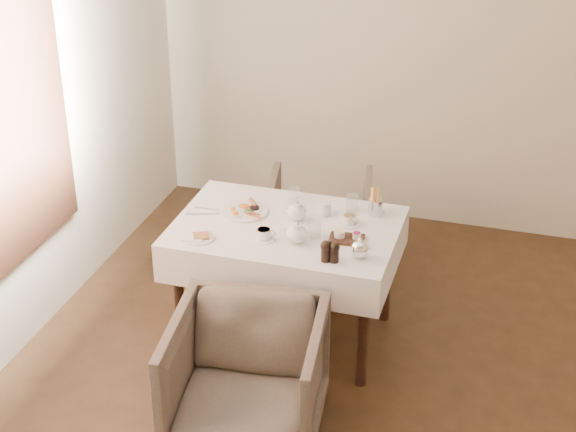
# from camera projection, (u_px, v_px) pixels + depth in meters

# --- Properties ---
(table) EXTENTS (1.28, 0.88, 0.75)m
(table) POSITION_uv_depth(u_px,v_px,m) (286.00, 243.00, 5.10)
(table) COLOR black
(table) RESTS_ON ground
(armchair_near) EXTENTS (0.85, 0.86, 0.71)m
(armchair_near) POSITION_uv_depth(u_px,v_px,m) (247.00, 380.00, 4.43)
(armchair_near) COLOR #4F453A
(armchair_near) RESTS_ON ground
(armchair_far) EXTENTS (0.81, 0.83, 0.64)m
(armchair_far) POSITION_uv_depth(u_px,v_px,m) (320.00, 223.00, 5.99)
(armchair_far) COLOR #4F453A
(armchair_far) RESTS_ON ground
(breakfast_plate) EXTENTS (0.29, 0.29, 0.04)m
(breakfast_plate) POSITION_uv_depth(u_px,v_px,m) (244.00, 210.00, 5.19)
(breakfast_plate) COLOR white
(breakfast_plate) RESTS_ON table
(side_plate) EXTENTS (0.18, 0.17, 0.02)m
(side_plate) POSITION_uv_depth(u_px,v_px,m) (198.00, 238.00, 4.90)
(side_plate) COLOR white
(side_plate) RESTS_ON table
(teapot_centre) EXTENTS (0.18, 0.15, 0.12)m
(teapot_centre) POSITION_uv_depth(u_px,v_px,m) (297.00, 211.00, 5.07)
(teapot_centre) COLOR white
(teapot_centre) RESTS_ON table
(teapot_front) EXTENTS (0.19, 0.17, 0.13)m
(teapot_front) POSITION_uv_depth(u_px,v_px,m) (297.00, 233.00, 4.83)
(teapot_front) COLOR white
(teapot_front) RESTS_ON table
(creamer) EXTENTS (0.08, 0.08, 0.08)m
(creamer) POSITION_uv_depth(u_px,v_px,m) (325.00, 209.00, 5.14)
(creamer) COLOR white
(creamer) RESTS_ON table
(teacup_near) EXTENTS (0.13, 0.13, 0.06)m
(teacup_near) POSITION_uv_depth(u_px,v_px,m) (264.00, 235.00, 4.89)
(teacup_near) COLOR white
(teacup_near) RESTS_ON table
(teacup_far) EXTENTS (0.12, 0.12, 0.06)m
(teacup_far) POSITION_uv_depth(u_px,v_px,m) (350.00, 220.00, 5.04)
(teacup_far) COLOR white
(teacup_far) RESTS_ON table
(glass_left) EXTENTS (0.07, 0.07, 0.10)m
(glass_left) POSITION_uv_depth(u_px,v_px,m) (294.00, 195.00, 5.28)
(glass_left) COLOR silver
(glass_left) RESTS_ON table
(glass_mid) EXTENTS (0.07, 0.07, 0.10)m
(glass_mid) POSITION_uv_depth(u_px,v_px,m) (315.00, 229.00, 4.90)
(glass_mid) COLOR silver
(glass_mid) RESTS_ON table
(glass_right) EXTENTS (0.09, 0.09, 0.10)m
(glass_right) POSITION_uv_depth(u_px,v_px,m) (352.00, 203.00, 5.18)
(glass_right) COLOR silver
(glass_right) RESTS_ON table
(condiment_board) EXTENTS (0.20, 0.15, 0.05)m
(condiment_board) POSITION_uv_depth(u_px,v_px,m) (347.00, 238.00, 4.88)
(condiment_board) COLOR black
(condiment_board) RESTS_ON table
(pepper_mill_left) EXTENTS (0.08, 0.08, 0.12)m
(pepper_mill_left) POSITION_uv_depth(u_px,v_px,m) (326.00, 251.00, 4.66)
(pepper_mill_left) COLOR black
(pepper_mill_left) RESTS_ON table
(pepper_mill_right) EXTENTS (0.06, 0.06, 0.12)m
(pepper_mill_right) POSITION_uv_depth(u_px,v_px,m) (334.00, 252.00, 4.66)
(pepper_mill_right) COLOR black
(pepper_mill_right) RESTS_ON table
(silver_pot) EXTENTS (0.14, 0.12, 0.13)m
(silver_pot) POSITION_uv_depth(u_px,v_px,m) (360.00, 248.00, 4.69)
(silver_pot) COLOR white
(silver_pot) RESTS_ON table
(fries_cup) EXTENTS (0.08, 0.08, 0.18)m
(fries_cup) POSITION_uv_depth(u_px,v_px,m) (376.00, 203.00, 5.13)
(fries_cup) COLOR silver
(fries_cup) RESTS_ON table
(cutlery_fork) EXTENTS (0.19, 0.02, 0.00)m
(cutlery_fork) POSITION_uv_depth(u_px,v_px,m) (209.00, 209.00, 5.22)
(cutlery_fork) COLOR silver
(cutlery_fork) RESTS_ON table
(cutlery_knife) EXTENTS (0.20, 0.08, 0.00)m
(cutlery_knife) POSITION_uv_depth(u_px,v_px,m) (203.00, 214.00, 5.16)
(cutlery_knife) COLOR silver
(cutlery_knife) RESTS_ON table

